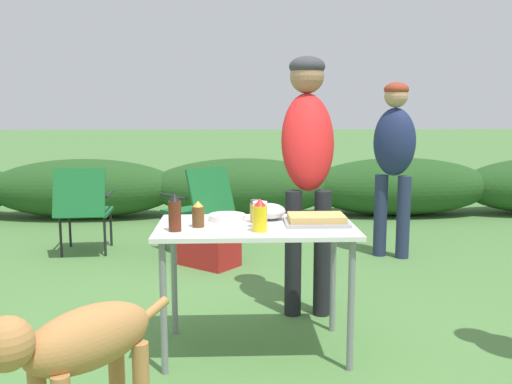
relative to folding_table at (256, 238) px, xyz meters
name	(u,v)px	position (x,y,z in m)	size (l,w,h in m)	color
ground_plane	(256,350)	(0.00, 0.00, -0.66)	(60.00, 60.00, 0.00)	#4C7A3D
shrub_hedge	(243,187)	(0.00, 4.04, -0.29)	(14.40, 0.90, 0.74)	#234C1E
folding_table	(256,238)	(0.00, 0.00, 0.00)	(1.10, 0.64, 0.74)	silver
food_tray	(316,220)	(0.34, 0.00, 0.10)	(0.35, 0.25, 0.06)	#9E9EA3
plate_stack	(227,217)	(-0.16, 0.14, 0.09)	(0.21, 0.21, 0.03)	white
mixing_bowl	(270,211)	(0.09, 0.16, 0.12)	(0.19, 0.19, 0.09)	silver
paper_cup_stack	(260,215)	(0.02, -0.07, 0.15)	(0.08, 0.08, 0.14)	white
bbq_sauce_bottle	(175,213)	(-0.43, -0.14, 0.17)	(0.07, 0.07, 0.21)	#562314
spice_jar	(256,212)	(0.00, 0.06, 0.14)	(0.06, 0.06, 0.13)	#B2893D
mustard_bottle	(260,216)	(0.02, -0.17, 0.16)	(0.08, 0.08, 0.18)	yellow
beer_bottle	(198,214)	(-0.32, -0.04, 0.15)	(0.07, 0.07, 0.15)	brown
standing_person_in_dark_puffer	(307,150)	(0.37, 0.69, 0.44)	(0.38, 0.51, 1.73)	black
standing_person_in_navy_coat	(394,151)	(1.34, 2.01, 0.32)	(0.46, 0.42, 1.60)	#232D4C
dog	(79,355)	(-0.68, -1.17, -0.14)	(0.59, 0.66, 0.74)	#B27A42
camp_chair_green_behind_table	(83,206)	(-1.53, 2.21, -0.20)	(0.51, 0.62, 0.83)	#19602D
camp_chair_near_hedge	(200,205)	(-0.44, 2.22, -0.20)	(0.73, 0.75, 0.83)	#19602D
cooler_box	(209,246)	(-0.34, 1.78, -0.49)	(0.57, 0.55, 0.34)	#B21E1E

